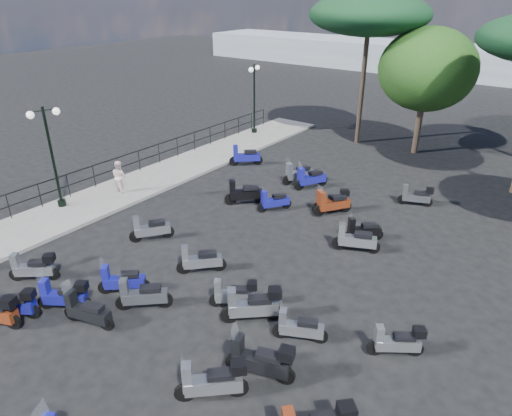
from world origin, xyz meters
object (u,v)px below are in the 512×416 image
Objects in this scene: scooter_9 at (200,260)px; scooter_14 at (86,312)px; scooter_11 at (310,179)px; scooter_27 at (397,342)px; scooter_19 at (212,382)px; scooter_2 at (33,268)px; scooter_30 at (64,296)px; scooter_5 at (245,156)px; scooter_22 at (362,231)px; lamp_post_1 at (51,151)px; pine_2 at (369,15)px; scooter_10 at (274,201)px; scooter_29 at (416,196)px; scooter_17 at (298,174)px; pedestrian_far at (119,176)px; scooter_16 at (332,204)px; scooter_13 at (142,296)px; scooter_21 at (299,328)px; lamp_post_2 at (254,94)px; scooter_15 at (234,294)px; scooter_1 at (11,304)px; scooter_23 at (331,201)px; scooter_28 at (355,240)px; scooter_3 at (150,229)px; scooter_20 at (252,306)px; scooter_26 at (261,360)px; scooter_8 at (122,281)px; broadleaf_tree at (427,70)px; scooter_4 at (244,193)px.

scooter_14 is at bearing 123.19° from scooter_9.
scooter_27 is at bearing 161.13° from scooter_11.
scooter_19 is 4.93m from scooter_27.
scooter_11 is (3.33, 12.16, 0.01)m from scooter_2.
scooter_19 reaches higher than scooter_30.
scooter_5 is 9.49m from scooter_22.
lamp_post_1 reaches higher than scooter_11.
pine_2 is at bearing -51.66° from scooter_11.
scooter_9 is 8.53m from scooter_11.
scooter_10 is 6.36m from scooter_29.
scooter_17 is at bearing 14.88° from scooter_11.
scooter_17 is at bearing -85.83° from pine_2.
scooter_27 is at bearing 173.95° from scooter_29.
pedestrian_far is 1.17× the size of scooter_22.
scooter_16 is at bearing -67.81° from scooter_2.
scooter_10 is 7.95m from scooter_13.
scooter_19 is 2.96m from scooter_21.
scooter_14 is at bearing 141.61° from pedestrian_far.
scooter_10 is 9.42m from scooter_30.
scooter_16 is at bearing -50.66° from lamp_post_2.
scooter_21 is 7.06m from scooter_30.
scooter_15 is 2.35m from scooter_21.
scooter_1 is 12.57m from scooter_23.
scooter_23 is at bearing 19.45° from scooter_28.
scooter_9 is 0.97× the size of scooter_19.
scooter_14 is (2.02, 1.13, -0.03)m from scooter_1.
scooter_27 is 0.89× the size of scooter_30.
pedestrian_far is 4.91m from scooter_3.
scooter_20 reaches higher than scooter_30.
scooter_11 is 1.26× the size of scooter_27.
scooter_10 is 0.89× the size of scooter_16.
scooter_5 is 0.17× the size of pine_2.
scooter_21 is 1.10× the size of scooter_27.
scooter_27 is at bearing -59.46° from scooter_26.
scooter_26 is (5.98, -11.22, 0.06)m from scooter_17.
scooter_21 is at bearing -146.61° from scooter_9.
scooter_14 is at bearing 153.50° from scooter_8.
scooter_9 is 1.04× the size of scooter_15.
scooter_8 reaches higher than scooter_27.
broadleaf_tree is (9.74, 2.79, 2.12)m from lamp_post_2.
broadleaf_tree is (3.63, 11.60, 4.23)m from scooter_4.
scooter_3 is 0.82× the size of scooter_26.
scooter_15 is at bearing -82.04° from scooter_1.
scooter_9 reaches higher than scooter_27.
scooter_15 is (2.86, -6.18, 0.02)m from scooter_10.
scooter_27 is at bearing -109.91° from scooter_2.
pedestrian_far is 11.32m from scooter_22.
scooter_1 is 6.52m from scooter_15.
scooter_14 is 21.65m from pine_2.
scooter_27 is (8.01, 2.59, 0.00)m from scooter_8.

